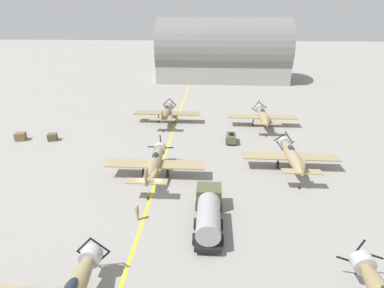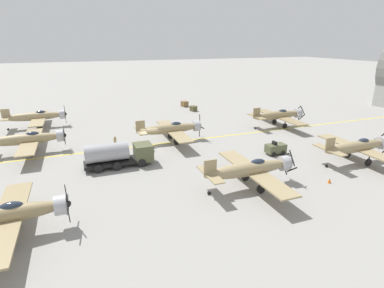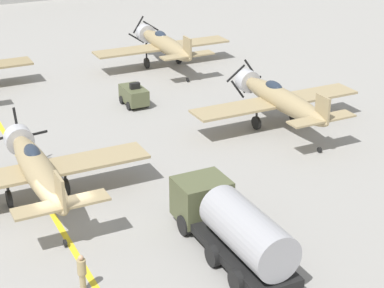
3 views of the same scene
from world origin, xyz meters
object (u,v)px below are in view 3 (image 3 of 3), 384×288
object	(u,v)px
airplane_mid_center	(37,169)
ground_crew_walking	(82,271)
airplane_far_right	(164,44)
airplane_mid_right	(280,99)
traffic_cone	(242,83)
fuel_tanker	(232,225)
tow_tractor	(134,95)

from	to	relation	value
airplane_mid_center	ground_crew_walking	world-z (taller)	airplane_mid_center
airplane_far_right	airplane_mid_center	xyz separation A→B (m)	(-15.65, -19.01, 0.00)
airplane_mid_right	traffic_cone	size ratio (longest dim) A/B	21.82
fuel_tanker	airplane_mid_center	bearing A→B (deg)	127.78
airplane_mid_center	tow_tractor	distance (m)	15.08
airplane_mid_center	traffic_cone	distance (m)	22.36
tow_tractor	traffic_cone	size ratio (longest dim) A/B	4.73
airplane_mid_right	fuel_tanker	world-z (taller)	airplane_mid_right
airplane_mid_right	tow_tractor	bearing A→B (deg)	118.83
fuel_tanker	airplane_far_right	bearing A→B (deg)	71.74
airplane_far_right	tow_tractor	xyz separation A→B (m)	(-5.85, -7.62, -1.22)
airplane_mid_right	ground_crew_walking	bearing A→B (deg)	-158.57
airplane_mid_right	tow_tractor	distance (m)	10.88
fuel_tanker	traffic_cone	size ratio (longest dim) A/B	14.55
airplane_far_right	traffic_cone	xyz separation A→B (m)	(3.40, -7.43, -1.74)
airplane_far_right	airplane_mid_center	world-z (taller)	airplane_mid_center
airplane_mid_center	tow_tractor	world-z (taller)	airplane_mid_center
tow_tractor	fuel_tanker	bearing A→B (deg)	-99.21
airplane_mid_right	airplane_far_right	bearing A→B (deg)	82.39
airplane_mid_center	airplane_far_right	bearing A→B (deg)	47.50
airplane_far_right	traffic_cone	distance (m)	8.36
airplane_mid_right	airplane_mid_center	xyz separation A→B (m)	(-16.87, -3.21, 0.00)
airplane_far_right	fuel_tanker	world-z (taller)	airplane_far_right
tow_tractor	airplane_far_right	bearing A→B (deg)	52.48
airplane_mid_center	traffic_cone	xyz separation A→B (m)	(19.05, 11.58, -1.74)
traffic_cone	tow_tractor	bearing A→B (deg)	-178.83
airplane_mid_center	tow_tractor	size ratio (longest dim) A/B	4.62
fuel_tanker	traffic_cone	distance (m)	23.66
traffic_cone	ground_crew_walking	bearing A→B (deg)	-134.47
ground_crew_walking	fuel_tanker	bearing A→B (deg)	-3.24
airplane_far_right	fuel_tanker	xyz separation A→B (m)	(-9.07, -27.50, -0.50)
fuel_tanker	traffic_cone	world-z (taller)	fuel_tanker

